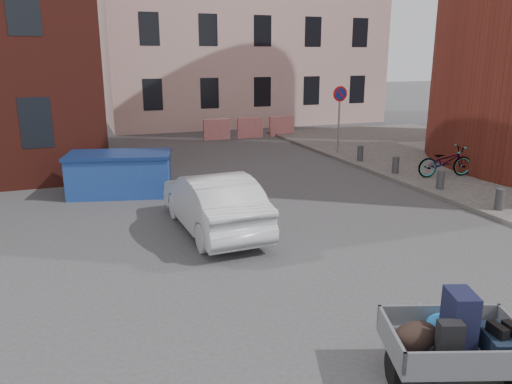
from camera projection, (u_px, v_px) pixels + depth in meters
name	position (u px, v px, depth m)	size (l,w,h in m)	color
ground	(306.00, 265.00, 9.65)	(120.00, 120.00, 0.00)	#38383A
building_pink	(239.00, 2.00, 29.72)	(16.00, 8.00, 14.00)	#CEA79F
no_parking_sign	(340.00, 106.00, 19.71)	(0.60, 0.09, 2.65)	gray
bollards	(440.00, 180.00, 14.63)	(0.22, 9.02, 0.55)	#3A3A3D
barriers	(250.00, 128.00, 24.50)	(4.70, 0.18, 1.00)	red
trailer	(454.00, 339.00, 6.01)	(1.87, 1.98, 1.20)	black
dumpster	(120.00, 174.00, 14.42)	(3.19, 2.16, 1.22)	#1F4096
silver_car	(213.00, 202.00, 11.42)	(1.44, 4.12, 1.36)	#B3B5BB
bicycle	(445.00, 161.00, 16.09)	(0.66, 1.89, 0.99)	black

